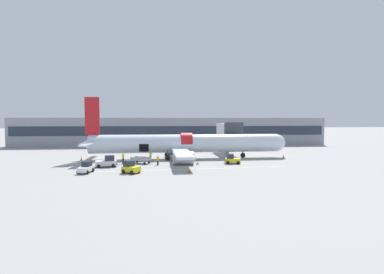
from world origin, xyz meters
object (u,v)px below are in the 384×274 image
object	(u,v)px
baggage_tug_rear	(86,168)
ground_crew_driver	(123,158)
airplane	(183,144)
ground_crew_loader_b	(158,160)
baggage_tug_spare	(131,168)
baggage_cart_loading	(141,160)
baggage_tug_lead	(232,159)
baggage_tug_mid	(107,162)
ground_crew_loader_a	(150,156)
suitcase_on_tarmac_upright	(126,164)

from	to	relation	value
baggage_tug_rear	ground_crew_driver	distance (m)	9.37
airplane	ground_crew_loader_b	world-z (taller)	airplane
baggage_tug_spare	baggage_tug_rear	bearing A→B (deg)	171.98
baggage_tug_rear	ground_crew_loader_b	world-z (taller)	baggage_tug_rear
airplane	ground_crew_loader_b	bearing A→B (deg)	-121.71
baggage_cart_loading	baggage_tug_spare	bearing A→B (deg)	-95.75
baggage_tug_lead	baggage_tug_spare	bearing A→B (deg)	-155.62
baggage_tug_mid	baggage_tug_spare	distance (m)	7.33
baggage_tug_lead	ground_crew_loader_a	xyz separation A→B (m)	(-13.79, 4.72, 0.26)
baggage_tug_mid	suitcase_on_tarmac_upright	size ratio (longest dim) A/B	5.45
ground_crew_loader_a	suitcase_on_tarmac_upright	bearing A→B (deg)	-125.21
airplane	ground_crew_loader_b	distance (m)	9.46
baggage_tug_rear	ground_crew_loader_a	world-z (taller)	ground_crew_loader_a
baggage_tug_rear	suitcase_on_tarmac_upright	world-z (taller)	baggage_tug_rear
baggage_tug_lead	baggage_cart_loading	world-z (taller)	baggage_tug_lead
ground_crew_loader_a	ground_crew_loader_b	world-z (taller)	ground_crew_loader_a
airplane	ground_crew_loader_b	xyz separation A→B (m)	(-4.87, -7.87, -1.97)
airplane	baggage_tug_mid	bearing A→B (deg)	-145.42
baggage_tug_lead	ground_crew_loader_a	bearing A→B (deg)	161.10
ground_crew_driver	suitcase_on_tarmac_upright	xyz separation A→B (m)	(0.70, -2.59, -0.70)
ground_crew_driver	baggage_tug_spare	bearing A→B (deg)	-77.48
airplane	ground_crew_driver	bearing A→B (deg)	-152.49
baggage_tug_mid	baggage_tug_lead	bearing A→B (deg)	3.70
airplane	ground_crew_driver	distance (m)	12.16
baggage_tug_spare	baggage_cart_loading	distance (m)	9.09
baggage_tug_rear	baggage_tug_spare	world-z (taller)	baggage_tug_spare
baggage_tug_mid	ground_crew_loader_a	bearing A→B (deg)	42.44
ground_crew_loader_b	ground_crew_driver	distance (m)	6.24
baggage_tug_spare	suitcase_on_tarmac_upright	xyz separation A→B (m)	(-1.36, 6.69, -0.44)
airplane	baggage_tug_mid	distance (m)	15.64
airplane	baggage_tug_lead	size ratio (longest dim) A/B	13.57
suitcase_on_tarmac_upright	ground_crew_driver	bearing A→B (deg)	105.09
suitcase_on_tarmac_upright	ground_crew_loader_a	bearing A→B (deg)	54.79
baggage_tug_rear	ground_crew_loader_a	bearing A→B (deg)	52.46
baggage_tug_spare	baggage_tug_lead	bearing A→B (deg)	24.38
baggage_tug_mid	ground_crew_driver	world-z (taller)	ground_crew_driver
baggage_tug_spare	ground_crew_loader_b	size ratio (longest dim) A/B	1.76
airplane	ground_crew_loader_a	distance (m)	7.01
baggage_tug_spare	ground_crew_loader_a	world-z (taller)	ground_crew_loader_a
ground_crew_loader_a	baggage_tug_lead	bearing A→B (deg)	-18.90
baggage_tug_mid	ground_crew_driver	xyz separation A→B (m)	(2.11, 3.25, 0.20)
ground_crew_loader_b	suitcase_on_tarmac_upright	bearing A→B (deg)	-177.00
baggage_tug_lead	ground_crew_driver	bearing A→B (deg)	173.97
baggage_tug_lead	suitcase_on_tarmac_upright	distance (m)	17.60
baggage_tug_rear	suitcase_on_tarmac_upright	distance (m)	7.56
baggage_tug_lead	ground_crew_loader_b	xyz separation A→B (m)	(-12.48, -0.39, 0.13)
airplane	ground_crew_driver	size ratio (longest dim) A/B	21.34
baggage_tug_lead	baggage_tug_rear	xyz separation A→B (m)	(-22.39, -6.48, -0.02)
baggage_tug_mid	airplane	bearing A→B (deg)	34.58
baggage_tug_rear	baggage_tug_spare	distance (m)	6.24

